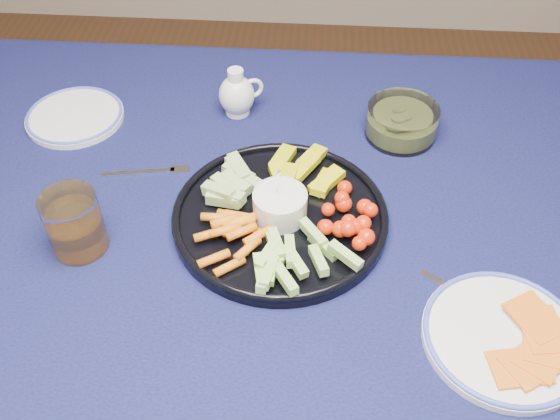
# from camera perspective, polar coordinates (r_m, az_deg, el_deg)

# --- Properties ---
(dining_table) EXTENTS (1.67, 1.07, 0.75)m
(dining_table) POSITION_cam_1_polar(r_m,az_deg,el_deg) (1.03, 3.84, -5.71)
(dining_table) COLOR #52331B
(dining_table) RESTS_ON ground
(crudite_platter) EXTENTS (0.34, 0.34, 0.11)m
(crudite_platter) POSITION_cam_1_polar(r_m,az_deg,el_deg) (0.97, -0.13, -0.24)
(crudite_platter) COLOR black
(crudite_platter) RESTS_ON dining_table
(creamer_pitcher) EXTENTS (0.08, 0.07, 0.09)m
(creamer_pitcher) POSITION_cam_1_polar(r_m,az_deg,el_deg) (1.17, -3.93, 10.50)
(creamer_pitcher) COLOR white
(creamer_pitcher) RESTS_ON dining_table
(pickle_bowl) EXTENTS (0.13, 0.13, 0.06)m
(pickle_bowl) POSITION_cam_1_polar(r_m,az_deg,el_deg) (1.15, 11.05, 7.82)
(pickle_bowl) COLOR silver
(pickle_bowl) RESTS_ON dining_table
(cheese_plate) EXTENTS (0.21, 0.21, 0.03)m
(cheese_plate) POSITION_cam_1_polar(r_m,az_deg,el_deg) (0.89, 19.83, -10.77)
(cheese_plate) COLOR white
(cheese_plate) RESTS_ON dining_table
(juice_tumbler) EXTENTS (0.08, 0.08, 0.10)m
(juice_tumbler) POSITION_cam_1_polar(r_m,az_deg,el_deg) (0.96, -18.21, -1.42)
(juice_tumbler) COLOR silver
(juice_tumbler) RESTS_ON dining_table
(fork_left) EXTENTS (0.15, 0.04, 0.00)m
(fork_left) POSITION_cam_1_polar(r_m,az_deg,el_deg) (1.08, -11.56, 3.46)
(fork_left) COLOR white
(fork_left) RESTS_ON dining_table
(fork_right) EXTENTS (0.16, 0.12, 0.00)m
(fork_right) POSITION_cam_1_polar(r_m,az_deg,el_deg) (0.92, 18.53, -8.70)
(fork_right) COLOR white
(fork_right) RESTS_ON dining_table
(side_plate_extra) EXTENTS (0.18, 0.18, 0.01)m
(side_plate_extra) POSITION_cam_1_polar(r_m,az_deg,el_deg) (1.23, -18.25, 8.16)
(side_plate_extra) COLOR white
(side_plate_extra) RESTS_ON dining_table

